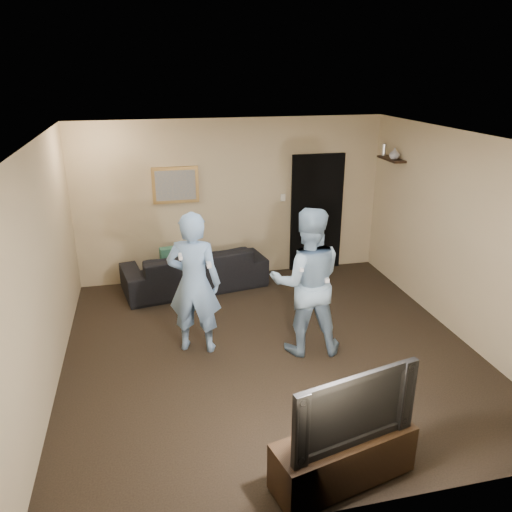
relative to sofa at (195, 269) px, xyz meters
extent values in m
plane|color=black|center=(0.70, -2.08, -0.32)|extent=(5.00, 5.00, 0.00)
cube|color=silver|center=(0.70, -2.08, 2.28)|extent=(5.00, 5.00, 0.04)
cube|color=tan|center=(0.70, 0.42, 0.98)|extent=(5.00, 0.04, 2.60)
cube|color=tan|center=(0.70, -4.58, 0.98)|extent=(5.00, 0.04, 2.60)
cube|color=tan|center=(-1.80, -2.08, 0.98)|extent=(0.04, 5.00, 2.60)
cube|color=tan|center=(3.20, -2.08, 0.98)|extent=(0.04, 5.00, 2.60)
imported|color=black|center=(0.00, 0.00, 0.00)|extent=(2.34, 1.24, 0.65)
cube|color=#1A4F3E|center=(-0.29, 0.00, 0.16)|extent=(0.49, 0.23, 0.47)
cube|color=olive|center=(-0.20, 0.39, 1.28)|extent=(0.72, 0.05, 0.57)
cube|color=slate|center=(-0.20, 0.36, 1.28)|extent=(0.62, 0.01, 0.47)
cube|color=black|center=(2.15, 0.39, 0.68)|extent=(0.90, 0.06, 2.00)
cube|color=silver|center=(1.55, 0.39, 0.98)|extent=(0.08, 0.02, 0.12)
cube|color=black|center=(3.09, -0.28, 1.67)|extent=(0.20, 0.60, 0.03)
imported|color=#A2A2A6|center=(3.09, -0.37, 1.76)|extent=(0.20, 0.20, 0.17)
cylinder|color=white|center=(3.09, -0.02, 1.77)|extent=(0.06, 0.06, 0.18)
cube|color=black|center=(0.77, -4.30, -0.07)|extent=(1.30, 0.67, 0.44)
imported|color=black|center=(0.77, -4.30, 0.48)|extent=(1.14, 0.41, 0.66)
imported|color=#79A2D3|center=(-0.19, -1.86, 0.57)|extent=(0.75, 0.61, 1.79)
cube|color=white|center=(-0.35, -2.08, 1.01)|extent=(0.04, 0.14, 0.04)
cube|color=white|center=(-0.03, -2.08, 0.88)|extent=(0.05, 0.09, 0.05)
imported|color=#7F9FB9|center=(1.12, -2.18, 0.59)|extent=(1.00, 0.84, 1.84)
cube|color=white|center=(0.96, -2.40, 0.88)|extent=(0.04, 0.14, 0.04)
cube|color=white|center=(1.28, -2.40, 0.70)|extent=(0.05, 0.09, 0.05)
camera|label=1|loc=(-0.69, -7.37, 3.00)|focal=35.00mm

